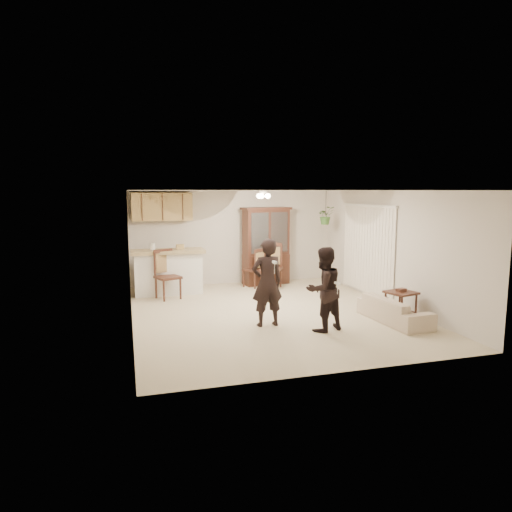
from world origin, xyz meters
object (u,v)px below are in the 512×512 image
object	(u,v)px
sofa	(395,303)
adult	(267,278)
child	(323,294)
chair_bar	(168,285)
chair_hutch_right	(254,276)
side_table	(401,305)
china_hutch	(266,246)
chair_hutch_left	(271,276)

from	to	relation	value
sofa	adult	xyz separation A→B (m)	(-2.43, 0.42, 0.53)
child	chair_bar	distance (m)	4.09
chair_hutch_right	sofa	bearing A→B (deg)	78.39
chair_hutch_right	side_table	bearing A→B (deg)	81.57
side_table	chair_bar	distance (m)	5.17
sofa	child	xyz separation A→B (m)	(-1.55, -0.14, 0.31)
side_table	china_hutch	bearing A→B (deg)	110.45
chair_bar	chair_hutch_left	world-z (taller)	chair_hutch_left
chair_bar	sofa	bearing A→B (deg)	-58.87
child	side_table	world-z (taller)	child
side_table	adult	bearing A→B (deg)	173.16
child	china_hutch	xyz separation A→B (m)	(0.25, 4.29, 0.34)
adult	china_hutch	distance (m)	3.89
china_hutch	side_table	distance (m)	4.37
chair_hutch_left	child	bearing A→B (deg)	-63.83
chair_hutch_right	child	bearing A→B (deg)	56.75
china_hutch	sofa	bearing A→B (deg)	-81.08
sofa	side_table	world-z (taller)	sofa
child	chair_hutch_left	size ratio (longest dim) A/B	1.16
chair_hutch_left	chair_hutch_right	size ratio (longest dim) A/B	1.13
adult	side_table	size ratio (longest dim) A/B	2.90
sofa	chair_hutch_left	size ratio (longest dim) A/B	1.61
adult	chair_bar	world-z (taller)	adult
adult	chair_hutch_right	distance (m)	3.55
sofa	side_table	distance (m)	0.25
child	china_hutch	world-z (taller)	china_hutch
sofa	adult	size ratio (longest dim) A/B	1.04
side_table	chair_bar	size ratio (longest dim) A/B	0.54
chair_hutch_left	side_table	bearing A→B (deg)	-36.18
sofa	china_hutch	xyz separation A→B (m)	(-1.30, 4.14, 0.65)
adult	china_hutch	world-z (taller)	china_hutch
sofa	adult	bearing A→B (deg)	76.34
side_table	chair_hutch_left	size ratio (longest dim) A/B	0.53
child	chair_hutch_right	xyz separation A→B (m)	(-0.17, 3.99, -0.39)
sofa	chair_bar	bearing A→B (deg)	48.32
child	chair_hutch_right	world-z (taller)	child
sofa	china_hutch	world-z (taller)	china_hutch
chair_hutch_right	chair_hutch_left	bearing A→B (deg)	102.74
chair_hutch_right	china_hutch	bearing A→B (deg)	179.18
sofa	adult	world-z (taller)	adult
china_hutch	child	bearing A→B (deg)	-101.84
side_table	chair_hutch_left	world-z (taller)	chair_hutch_left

